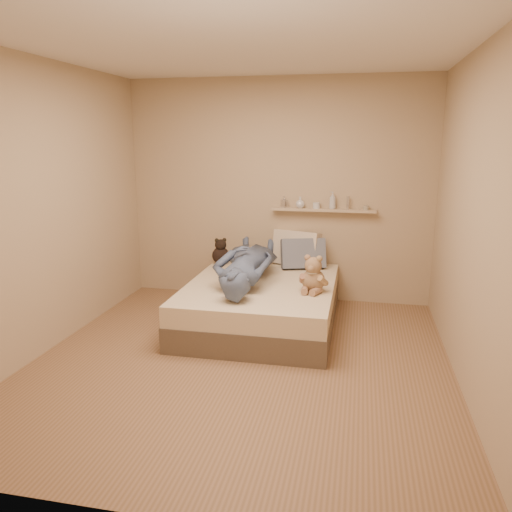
% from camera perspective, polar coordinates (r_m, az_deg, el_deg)
% --- Properties ---
extents(room, '(3.80, 3.80, 3.80)m').
position_cam_1_polar(room, '(4.10, -1.87, 4.77)').
color(room, '#876145').
rests_on(room, ground).
extents(bed, '(1.50, 1.90, 0.45)m').
position_cam_1_polar(bed, '(5.24, 0.63, -5.45)').
color(bed, brown).
rests_on(bed, floor).
extents(game_console, '(0.16, 0.09, 0.05)m').
position_cam_1_polar(game_console, '(4.63, -2.76, -3.27)').
color(game_console, '#ABACB2').
rests_on(game_console, bed).
extents(teddy_bear, '(0.30, 0.30, 0.37)m').
position_cam_1_polar(teddy_bear, '(4.86, 6.54, -2.36)').
color(teddy_bear, '#9E7A56').
rests_on(teddy_bear, bed).
extents(dark_plush, '(0.20, 0.20, 0.31)m').
position_cam_1_polar(dark_plush, '(5.93, -4.06, 0.38)').
color(dark_plush, black).
rests_on(dark_plush, bed).
extents(pillow_cream, '(0.59, 0.39, 0.42)m').
position_cam_1_polar(pillow_cream, '(5.88, 4.62, 0.89)').
color(pillow_cream, beige).
rests_on(pillow_cream, bed).
extents(pillow_grey, '(0.55, 0.37, 0.37)m').
position_cam_1_polar(pillow_grey, '(5.74, 5.41, 0.26)').
color(pillow_grey, slate).
rests_on(pillow_grey, bed).
extents(person, '(0.69, 1.67, 0.39)m').
position_cam_1_polar(person, '(5.19, -1.13, -0.78)').
color(person, '#4A5675').
rests_on(person, bed).
extents(wall_shelf, '(1.20, 0.12, 0.03)m').
position_cam_1_polar(wall_shelf, '(5.85, 7.72, 5.23)').
color(wall_shelf, tan).
rests_on(wall_shelf, wall_back).
extents(shelf_bottles, '(1.02, 0.10, 0.20)m').
position_cam_1_polar(shelf_bottles, '(5.84, 6.78, 6.11)').
color(shelf_bottles, silver).
rests_on(shelf_bottles, wall_shelf).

